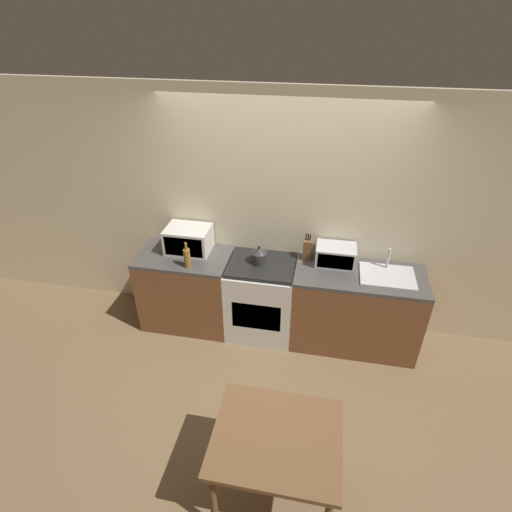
% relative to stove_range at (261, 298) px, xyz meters
% --- Properties ---
extents(ground_plane, '(16.00, 16.00, 0.00)m').
position_rel_stove_range_xyz_m(ground_plane, '(0.16, -0.76, -0.45)').
color(ground_plane, brown).
extents(wall_back, '(10.00, 0.06, 2.60)m').
position_rel_stove_range_xyz_m(wall_back, '(0.16, 0.34, 0.85)').
color(wall_back, beige).
rests_on(wall_back, ground_plane).
extents(counter_left_run, '(0.99, 0.62, 0.90)m').
position_rel_stove_range_xyz_m(counter_left_run, '(-0.85, 0.00, 0.00)').
color(counter_left_run, brown).
rests_on(counter_left_run, ground_plane).
extents(counter_right_run, '(1.31, 0.62, 0.90)m').
position_rel_stove_range_xyz_m(counter_right_run, '(1.01, 0.00, 0.00)').
color(counter_right_run, brown).
rests_on(counter_right_run, ground_plane).
extents(stove_range, '(0.72, 0.62, 0.90)m').
position_rel_stove_range_xyz_m(stove_range, '(0.00, 0.00, 0.00)').
color(stove_range, silver).
rests_on(stove_range, ground_plane).
extents(kettle, '(0.16, 0.16, 0.20)m').
position_rel_stove_range_xyz_m(kettle, '(-0.03, 0.02, 0.54)').
color(kettle, '#2D2D2D').
rests_on(kettle, stove_range).
extents(microwave, '(0.47, 0.35, 0.27)m').
position_rel_stove_range_xyz_m(microwave, '(-0.83, 0.11, 0.59)').
color(microwave, silver).
rests_on(microwave, counter_left_run).
extents(bottle, '(0.07, 0.07, 0.28)m').
position_rel_stove_range_xyz_m(bottle, '(-0.74, -0.20, 0.56)').
color(bottle, olive).
rests_on(bottle, counter_left_run).
extents(knife_block, '(0.09, 0.10, 0.29)m').
position_rel_stove_range_xyz_m(knife_block, '(0.45, 0.19, 0.57)').
color(knife_block, brown).
rests_on(knife_block, counter_right_run).
extents(toaster_oven, '(0.41, 0.28, 0.20)m').
position_rel_stove_range_xyz_m(toaster_oven, '(0.75, 0.15, 0.55)').
color(toaster_oven, silver).
rests_on(toaster_oven, counter_right_run).
extents(sink_basin, '(0.53, 0.41, 0.24)m').
position_rel_stove_range_xyz_m(sink_basin, '(1.27, 0.01, 0.47)').
color(sink_basin, silver).
rests_on(sink_basin, counter_right_run).
extents(dining_table, '(0.87, 0.74, 0.73)m').
position_rel_stove_range_xyz_m(dining_table, '(0.43, -1.80, 0.19)').
color(dining_table, brown).
rests_on(dining_table, ground_plane).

